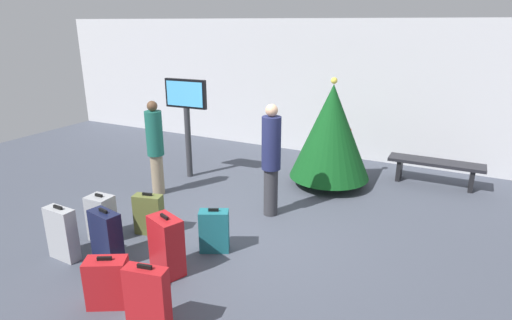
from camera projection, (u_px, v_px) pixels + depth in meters
ground_plane at (244, 229)px, 6.44m from camera, size 16.00×16.00×0.00m
back_wall at (333, 89)px, 9.64m from camera, size 16.00×0.20×3.11m
holiday_tree at (331, 132)px, 7.84m from camera, size 1.52×1.52×2.08m
flight_info_kiosk at (187, 110)px, 8.20m from camera, size 0.89×0.14×1.98m
waiting_bench at (435, 166)px, 8.08m from camera, size 1.74×0.44×0.48m
traveller_0 at (271, 158)px, 6.62m from camera, size 0.43×0.43×1.84m
traveller_1 at (155, 146)px, 7.48m from camera, size 0.41×0.41×1.73m
suitcase_0 at (108, 283)px, 4.62m from camera, size 0.51×0.44×0.61m
suitcase_1 at (106, 237)px, 5.45m from camera, size 0.48×0.29×0.76m
suitcase_2 at (148, 301)px, 4.18m from camera, size 0.46×0.25×0.79m
suitcase_3 at (214, 231)px, 5.74m from camera, size 0.45×0.37×0.64m
suitcase_4 at (102, 218)px, 6.04m from camera, size 0.36×0.28×0.71m
suitcase_5 at (149, 214)px, 6.21m from camera, size 0.46×0.29×0.65m
suitcase_6 at (62, 234)px, 5.53m from camera, size 0.45×0.20×0.77m
suitcase_7 at (167, 246)px, 5.20m from camera, size 0.51×0.41×0.80m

